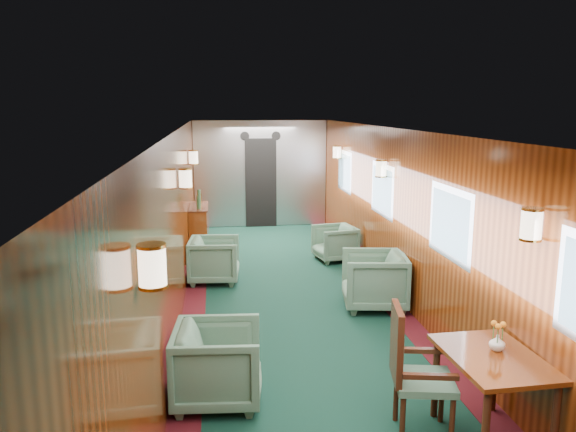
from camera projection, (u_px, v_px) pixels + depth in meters
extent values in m
plane|color=#0D2E23|center=(300.00, 322.00, 7.15)|extent=(12.00, 12.00, 0.00)
cube|color=white|center=(301.00, 136.00, 6.69)|extent=(3.00, 12.00, 0.10)
cube|color=white|center=(301.00, 135.00, 6.69)|extent=(1.20, 12.00, 0.06)
cube|color=#662B0D|center=(260.00, 173.00, 12.75)|extent=(3.00, 0.10, 2.40)
cube|color=#662B0D|center=(177.00, 233.00, 6.72)|extent=(0.10, 12.00, 2.40)
cube|color=#662B0D|center=(417.00, 227.00, 7.11)|extent=(0.10, 12.00, 2.40)
cube|color=#3D0C12|center=(193.00, 327.00, 6.97)|extent=(0.30, 12.00, 0.01)
cube|color=#3D0C12|center=(402.00, 316.00, 7.32)|extent=(0.30, 12.00, 0.01)
cube|color=#ADAEB4|center=(261.00, 174.00, 12.68)|extent=(2.98, 0.12, 2.38)
cube|color=black|center=(261.00, 183.00, 12.64)|extent=(0.70, 0.06, 2.00)
cylinder|color=black|center=(245.00, 136.00, 12.40)|extent=(0.20, 0.04, 0.20)
cylinder|color=black|center=(276.00, 136.00, 12.49)|extent=(0.20, 0.04, 0.20)
cube|color=silver|center=(450.00, 223.00, 6.09)|extent=(0.02, 1.10, 0.80)
cube|color=slate|center=(449.00, 223.00, 6.09)|extent=(0.01, 0.96, 0.66)
cube|color=silver|center=(382.00, 190.00, 8.52)|extent=(0.02, 1.10, 0.80)
cube|color=slate|center=(382.00, 190.00, 8.52)|extent=(0.01, 0.96, 0.66)
cube|color=silver|center=(345.00, 171.00, 10.95)|extent=(0.02, 1.10, 0.80)
cube|color=slate|center=(344.00, 171.00, 10.95)|extent=(0.01, 0.96, 0.66)
cylinder|color=#FFEBC6|center=(152.00, 266.00, 3.22)|extent=(0.16, 0.16, 0.24)
cylinder|color=#AB8330|center=(153.00, 286.00, 3.24)|extent=(0.17, 0.17, 0.02)
cylinder|color=#FFEBC6|center=(531.00, 224.00, 4.35)|extent=(0.16, 0.16, 0.24)
cylinder|color=#AB8330|center=(530.00, 239.00, 4.38)|extent=(0.17, 0.17, 0.02)
cylinder|color=#FFEBC6|center=(185.00, 178.00, 7.11)|extent=(0.16, 0.16, 0.24)
cylinder|color=#AB8330|center=(186.00, 188.00, 7.13)|extent=(0.17, 0.17, 0.02)
cylinder|color=#FFEBC6|center=(381.00, 168.00, 8.24)|extent=(0.16, 0.16, 0.24)
cylinder|color=#AB8330|center=(381.00, 177.00, 8.27)|extent=(0.17, 0.17, 0.02)
cylinder|color=#FFEBC6|center=(193.00, 157.00, 10.03)|extent=(0.16, 0.16, 0.24)
cylinder|color=#AB8330|center=(194.00, 164.00, 10.05)|extent=(0.17, 0.17, 0.02)
cylinder|color=#FFEBC6|center=(337.00, 152.00, 11.16)|extent=(0.16, 0.16, 0.24)
cylinder|color=#AB8330|center=(337.00, 158.00, 11.19)|extent=(0.17, 0.17, 0.02)
cube|color=#662B0D|center=(494.00, 358.00, 4.47)|extent=(0.73, 1.02, 0.04)
cylinder|color=#3E1B0E|center=(555.00, 427.00, 4.18)|extent=(0.06, 0.06, 0.71)
cylinder|color=#3E1B0E|center=(436.00, 379.00, 4.91)|extent=(0.06, 0.06, 0.71)
cylinder|color=#3E1B0E|center=(495.00, 374.00, 5.01)|extent=(0.06, 0.06, 0.71)
cube|color=#1D4536|center=(424.00, 381.00, 4.62)|extent=(0.55, 0.55, 0.06)
cube|color=#3E1B0E|center=(397.00, 343.00, 4.57)|extent=(0.13, 0.43, 0.62)
cube|color=#1D4536|center=(400.00, 350.00, 4.58)|extent=(0.08, 0.33, 0.37)
cube|color=#3E1B0E|center=(431.00, 376.00, 4.36)|extent=(0.43, 0.13, 0.04)
cube|color=#3E1B0E|center=(420.00, 350.00, 4.82)|extent=(0.43, 0.13, 0.04)
cylinder|color=#3E1B0E|center=(402.00, 421.00, 4.49)|extent=(0.05, 0.05, 0.44)
cylinder|color=#3E1B0E|center=(452.00, 423.00, 4.47)|extent=(0.05, 0.05, 0.44)
cylinder|color=#3E1B0E|center=(396.00, 397.00, 4.87)|extent=(0.05, 0.05, 0.44)
cylinder|color=#3E1B0E|center=(442.00, 398.00, 4.85)|extent=(0.05, 0.05, 0.44)
cube|color=#662B0D|center=(199.00, 232.00, 10.11)|extent=(0.31, 1.04, 0.94)
cube|color=#3E1B0E|center=(199.00, 207.00, 10.02)|extent=(0.33, 1.06, 0.02)
cylinder|color=#264C2F|center=(199.00, 202.00, 9.74)|extent=(0.07, 0.07, 0.22)
cylinder|color=#264C2F|center=(199.00, 197.00, 10.09)|extent=(0.06, 0.06, 0.28)
cylinder|color=#AB8330|center=(199.00, 198.00, 10.30)|extent=(0.08, 0.08, 0.18)
imported|color=silver|center=(497.00, 343.00, 4.55)|extent=(0.17, 0.17, 0.13)
imported|color=#1D4536|center=(218.00, 364.00, 5.16)|extent=(0.86, 0.84, 0.73)
imported|color=#1D4536|center=(214.00, 260.00, 8.72)|extent=(0.83, 0.81, 0.70)
imported|color=#1D4536|center=(374.00, 280.00, 7.60)|extent=(0.95, 0.93, 0.77)
imported|color=#1D4536|center=(335.00, 243.00, 9.95)|extent=(0.79, 0.78, 0.62)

